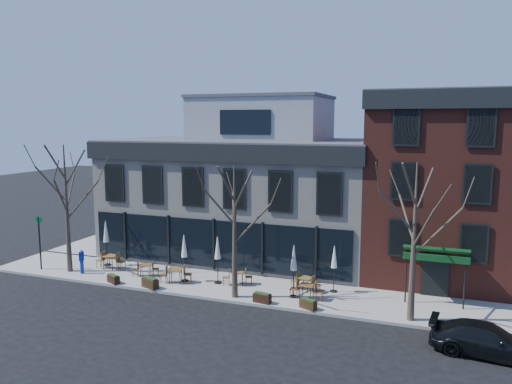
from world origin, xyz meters
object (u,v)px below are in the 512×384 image
(cafe_set_0, at_px, (111,260))
(umbrella_0, at_px, (106,234))
(parked_sedan, at_px, (487,340))
(call_box, at_px, (82,261))

(cafe_set_0, distance_m, umbrella_0, 1.80)
(parked_sedan, bearing_deg, cafe_set_0, 84.48)
(cafe_set_0, bearing_deg, call_box, -127.05)
(parked_sedan, relative_size, umbrella_0, 1.51)
(call_box, distance_m, cafe_set_0, 1.80)
(call_box, xyz_separation_m, umbrella_0, (0.36, 2.00, 1.30))
(call_box, height_order, umbrella_0, umbrella_0)
(cafe_set_0, bearing_deg, parked_sedan, -11.48)
(call_box, bearing_deg, umbrella_0, 79.74)
(parked_sedan, xyz_separation_m, cafe_set_0, (-21.49, 4.36, 0.04))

